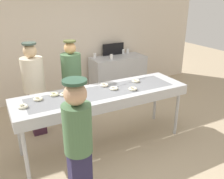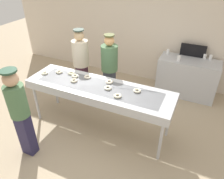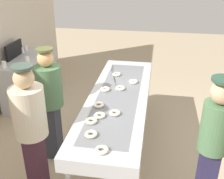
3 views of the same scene
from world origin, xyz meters
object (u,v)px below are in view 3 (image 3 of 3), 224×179
(sugar_donut_6, at_px, (105,89))
(paper_cup_1, at_px, (27,60))
(sugar_donut_8, at_px, (115,113))
(sugar_donut_4, at_px, (99,105))
(sugar_donut_9, at_px, (102,150))
(paper_cup_3, at_px, (4,65))
(prep_counter, at_px, (30,80))
(paper_cup_0, at_px, (26,48))
(sugar_donut_2, at_px, (91,134))
(worker_baker, at_px, (31,124))
(sugar_donut_5, at_px, (91,121))
(worker_assistant, at_px, (50,98))
(menu_display, at_px, (14,50))
(sugar_donut_1, at_px, (120,88))
(sugar_donut_3, at_px, (133,82))
(customer_waiting, at_px, (213,142))
(sugar_donut_7, at_px, (117,74))
(paper_cup_2, at_px, (22,50))
(sugar_donut_0, at_px, (100,115))
(fryer_conveyor, at_px, (118,101))

(sugar_donut_6, distance_m, paper_cup_1, 1.96)
(sugar_donut_6, height_order, sugar_donut_8, same)
(sugar_donut_4, relative_size, sugar_donut_9, 1.00)
(sugar_donut_9, xyz_separation_m, paper_cup_3, (2.06, 2.20, 0.00))
(prep_counter, height_order, paper_cup_0, paper_cup_0)
(sugar_donut_2, distance_m, worker_baker, 0.73)
(sugar_donut_5, bearing_deg, worker_assistant, 53.52)
(sugar_donut_5, bearing_deg, paper_cup_1, 41.93)
(sugar_donut_5, xyz_separation_m, menu_display, (2.14, 2.08, 0.09))
(sugar_donut_8, bearing_deg, paper_cup_0, 44.35)
(sugar_donut_4, bearing_deg, sugar_donut_1, -19.95)
(sugar_donut_3, bearing_deg, paper_cup_3, 81.39)
(sugar_donut_4, relative_size, customer_waiting, 0.08)
(worker_baker, height_order, worker_assistant, worker_baker)
(sugar_donut_7, height_order, sugar_donut_8, same)
(prep_counter, bearing_deg, sugar_donut_8, -132.93)
(paper_cup_1, distance_m, paper_cup_2, 0.67)
(sugar_donut_8, bearing_deg, sugar_donut_0, 116.78)
(sugar_donut_5, bearing_deg, worker_baker, 104.88)
(sugar_donut_0, xyz_separation_m, paper_cup_1, (1.74, 1.76, 0.00))
(sugar_donut_5, height_order, worker_baker, worker_baker)
(sugar_donut_0, height_order, paper_cup_1, paper_cup_1)
(sugar_donut_8, bearing_deg, customer_waiting, -106.41)
(worker_baker, bearing_deg, prep_counter, -162.70)
(prep_counter, bearing_deg, sugar_donut_1, -120.68)
(sugar_donut_1, height_order, worker_assistant, worker_assistant)
(fryer_conveyor, xyz_separation_m, sugar_donut_7, (0.71, 0.14, 0.10))
(fryer_conveyor, xyz_separation_m, sugar_donut_9, (-1.24, -0.02, 0.10))
(sugar_donut_7, height_order, menu_display, menu_display)
(paper_cup_2, bearing_deg, fryer_conveyor, -126.64)
(sugar_donut_7, bearing_deg, sugar_donut_5, 177.27)
(menu_display, bearing_deg, paper_cup_3, -170.01)
(fryer_conveyor, bearing_deg, paper_cup_3, 69.46)
(worker_baker, bearing_deg, paper_cup_0, -162.45)
(sugar_donut_7, relative_size, worker_baker, 0.08)
(sugar_donut_2, distance_m, sugar_donut_9, 0.29)
(fryer_conveyor, relative_size, sugar_donut_0, 20.70)
(fryer_conveyor, relative_size, worker_assistant, 1.70)
(prep_counter, relative_size, paper_cup_0, 11.53)
(paper_cup_2, bearing_deg, paper_cup_3, -174.31)
(customer_waiting, bearing_deg, sugar_donut_4, 74.33)
(worker_baker, bearing_deg, sugar_donut_1, 132.92)
(customer_waiting, bearing_deg, fryer_conveyor, 57.78)
(sugar_donut_6, xyz_separation_m, paper_cup_0, (1.69, 2.04, 0.00))
(sugar_donut_2, relative_size, sugar_donut_7, 1.00)
(sugar_donut_6, height_order, paper_cup_3, paper_cup_3)
(sugar_donut_2, height_order, paper_cup_3, paper_cup_3)
(sugar_donut_9, bearing_deg, worker_assistant, 42.57)
(sugar_donut_7, distance_m, sugar_donut_8, 1.24)
(prep_counter, bearing_deg, menu_display, 90.00)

